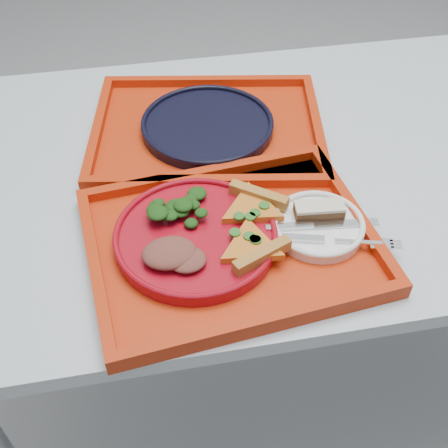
{
  "coord_description": "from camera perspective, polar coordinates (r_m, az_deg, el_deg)",
  "views": [
    {
      "loc": [
        -0.39,
        -0.81,
        1.43
      ],
      "look_at": [
        -0.28,
        -0.19,
        0.78
      ],
      "focal_mm": 45.0,
      "sensor_mm": 36.0,
      "label": 1
    }
  ],
  "objects": [
    {
      "name": "pizza_slice_b",
      "position": [
        0.92,
        2.8,
        1.85
      ],
      "size": [
        0.15,
        0.15,
        0.02
      ],
      "primitive_type": null,
      "rotation": [
        0.0,
        0.0,
        4.06
      ],
      "color": "orange",
      "rests_on": "dinner_plate"
    },
    {
      "name": "dessert_bar",
      "position": [
        0.93,
        9.64,
        1.43
      ],
      "size": [
        0.08,
        0.04,
        0.02
      ],
      "rotation": [
        0.0,
        0.0,
        -0.09
      ],
      "color": "#4C3019",
      "rests_on": "side_plate"
    },
    {
      "name": "meat_portion",
      "position": [
        0.85,
        -5.57,
        -2.96
      ],
      "size": [
        0.08,
        0.07,
        0.03
      ],
      "primitive_type": "ellipsoid",
      "color": "brown",
      "rests_on": "dinner_plate"
    },
    {
      "name": "ground",
      "position": [
        1.69,
        8.29,
        -13.05
      ],
      "size": [
        10.0,
        10.0,
        0.0
      ],
      "primitive_type": "plane",
      "color": "#979BA0",
      "rests_on": "ground"
    },
    {
      "name": "table",
      "position": [
        1.17,
        11.71,
        4.56
      ],
      "size": [
        1.6,
        0.8,
        0.75
      ],
      "color": "silver",
      "rests_on": "ground"
    },
    {
      "name": "fork",
      "position": [
        0.9,
        11.1,
        -1.63
      ],
      "size": [
        0.18,
        0.07,
        0.01
      ],
      "primitive_type": "cube",
      "rotation": [
        0.0,
        0.0,
        -0.26
      ],
      "color": "silver",
      "rests_on": "side_plate"
    },
    {
      "name": "pizza_slice_a",
      "position": [
        0.86,
        2.76,
        -2.04
      ],
      "size": [
        0.14,
        0.14,
        0.02
      ],
      "primitive_type": null,
      "rotation": [
        0.0,
        0.0,
        1.99
      ],
      "color": "orange",
      "rests_on": "dinner_plate"
    },
    {
      "name": "salad_heap",
      "position": [
        0.91,
        -4.74,
        2.06
      ],
      "size": [
        0.09,
        0.08,
        0.04
      ],
      "primitive_type": "ellipsoid",
      "color": "black",
      "rests_on": "dinner_plate"
    },
    {
      "name": "knife",
      "position": [
        0.92,
        9.96,
        -0.06
      ],
      "size": [
        0.19,
        0.03,
        0.01
      ],
      "primitive_type": "cube",
      "rotation": [
        0.0,
        0.0,
        -0.1
      ],
      "color": "silver",
      "rests_on": "side_plate"
    },
    {
      "name": "tray_main",
      "position": [
        0.91,
        0.68,
        -2.08
      ],
      "size": [
        0.48,
        0.4,
        0.01
      ],
      "primitive_type": "cube",
      "rotation": [
        0.0,
        0.0,
        0.11
      ],
      "color": "#AF2609",
      "rests_on": "table"
    },
    {
      "name": "tray_far",
      "position": [
        1.13,
        -1.68,
        9.3
      ],
      "size": [
        0.5,
        0.42,
        0.01
      ],
      "primitive_type": "cube",
      "rotation": [
        0.0,
        0.0,
        -0.17
      ],
      "color": "#AF2609",
      "rests_on": "table"
    },
    {
      "name": "dinner_plate",
      "position": [
        0.9,
        -2.89,
        -1.44
      ],
      "size": [
        0.26,
        0.26,
        0.02
      ],
      "primitive_type": "cylinder",
      "color": "maroon",
      "rests_on": "tray_main"
    },
    {
      "name": "side_plate",
      "position": [
        0.93,
        9.5,
        -0.31
      ],
      "size": [
        0.15,
        0.15,
        0.01
      ],
      "primitive_type": "cylinder",
      "color": "white",
      "rests_on": "tray_main"
    },
    {
      "name": "navy_plate",
      "position": [
        1.13,
        -1.69,
        9.88
      ],
      "size": [
        0.26,
        0.26,
        0.02
      ],
      "primitive_type": "cylinder",
      "color": "black",
      "rests_on": "tray_far"
    }
  ]
}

